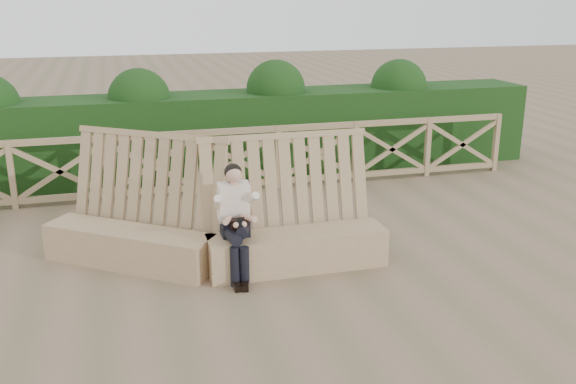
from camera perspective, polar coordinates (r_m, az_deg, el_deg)
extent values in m
plane|color=brown|center=(7.90, 0.41, -7.11)|extent=(60.00, 60.00, 0.00)
cube|color=#8D7550|center=(8.26, -13.90, -4.76)|extent=(2.07, 1.71, 0.47)
cube|color=#8D7550|center=(8.28, -13.14, -0.42)|extent=(2.04, 1.67, 1.59)
cube|color=#8D7550|center=(7.93, 0.81, -5.17)|extent=(2.21, 0.51, 0.47)
cube|color=#8D7550|center=(7.98, 0.28, -0.63)|extent=(2.21, 0.46, 1.59)
cube|color=black|center=(7.73, -4.73, -3.16)|extent=(0.33, 0.24, 0.20)
cube|color=beige|center=(7.67, -4.86, -0.86)|extent=(0.37, 0.27, 0.48)
sphere|color=tan|center=(7.52, -4.85, 1.57)|extent=(0.20, 0.20, 0.19)
sphere|color=black|center=(7.55, -4.91, 1.76)|extent=(0.21, 0.21, 0.21)
cylinder|color=black|center=(7.54, -5.04, -3.84)|extent=(0.14, 0.42, 0.14)
cylinder|color=black|center=(7.56, -3.99, -3.23)|extent=(0.14, 0.43, 0.15)
cylinder|color=black|center=(7.48, -4.74, -6.67)|extent=(0.11, 0.11, 0.47)
cylinder|color=black|center=(7.48, -3.88, -6.63)|extent=(0.11, 0.11, 0.47)
cube|color=black|center=(7.49, -4.57, -8.29)|extent=(0.09, 0.22, 0.07)
cube|color=black|center=(7.49, -3.85, -8.27)|extent=(0.09, 0.22, 0.07)
cube|color=black|center=(7.55, -4.35, -2.92)|extent=(0.21, 0.12, 0.14)
cube|color=black|center=(7.39, -4.26, -2.91)|extent=(0.07, 0.08, 0.11)
cube|color=olive|center=(10.84, -4.65, 5.43)|extent=(10.10, 0.07, 0.10)
cube|color=olive|center=(11.07, -4.53, 0.71)|extent=(10.10, 0.07, 0.10)
cube|color=black|center=(12.06, -5.70, 5.15)|extent=(12.00, 1.20, 1.50)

